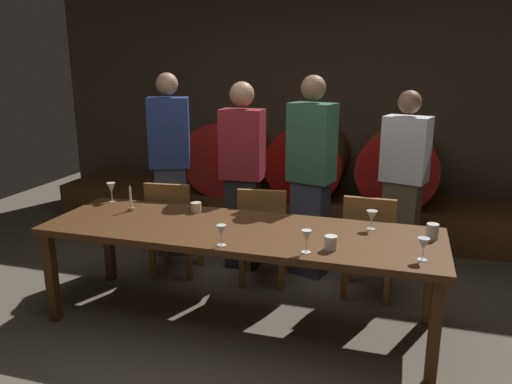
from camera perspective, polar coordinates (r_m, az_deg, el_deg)
ground_plane at (r=3.69m, az=-1.82°, el=-16.24°), size 8.73×8.73×0.00m
back_wall at (r=6.11m, az=7.24°, el=10.07°), size 6.72×0.24×2.80m
barrel_shelf at (r=5.80m, az=5.94°, el=-2.24°), size 6.05×0.90×0.40m
wine_barrel_left at (r=5.90m, az=-3.13°, el=4.22°), size 0.83×0.82×0.83m
wine_barrel_center at (r=5.65m, az=6.06°, el=3.68°), size 0.83×0.82×0.83m
wine_barrel_right at (r=5.56m, az=15.87°, el=3.00°), size 0.83×0.82×0.83m
dining_table at (r=3.60m, az=-1.94°, el=-5.09°), size 2.84×0.87×0.74m
chair_left at (r=4.51m, az=-9.48°, el=-3.60°), size 0.44×0.44×0.88m
chair_center at (r=4.26m, az=0.84°, el=-4.50°), size 0.45×0.45×0.88m
chair_right at (r=4.13m, az=12.74°, el=-5.53°), size 0.41×0.41×0.88m
guest_far_left at (r=4.92m, az=-9.75°, el=3.16°), size 0.44×0.36×1.79m
guest_center_left at (r=4.54m, az=-1.56°, el=1.96°), size 0.39×0.25×1.72m
guest_center_right at (r=4.39m, az=6.28°, el=1.83°), size 0.43×0.34×1.78m
guest_far_right at (r=4.58m, az=16.47°, el=0.93°), size 0.43×0.34×1.66m
candle_center at (r=4.09m, az=-14.10°, el=-1.26°), size 0.05×0.05×0.22m
wine_glass_far_left at (r=4.37m, az=-16.20°, el=0.39°), size 0.07×0.07×0.16m
wine_glass_left at (r=3.23m, az=-3.99°, el=-4.48°), size 0.06×0.06×0.14m
wine_glass_center at (r=3.12m, az=5.78°, el=-5.11°), size 0.06×0.06×0.15m
wine_glass_right at (r=3.62m, az=13.09°, el=-2.68°), size 0.08×0.08×0.14m
wine_glass_far_right at (r=3.16m, az=18.58°, el=-5.73°), size 0.07×0.07×0.14m
cup_left at (r=3.96m, az=-6.86°, el=-1.75°), size 0.08×0.08×0.08m
cup_center at (r=3.21m, az=8.53°, el=-5.76°), size 0.08×0.08×0.09m
cup_right at (r=3.56m, az=19.50°, el=-4.25°), size 0.08×0.08×0.10m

